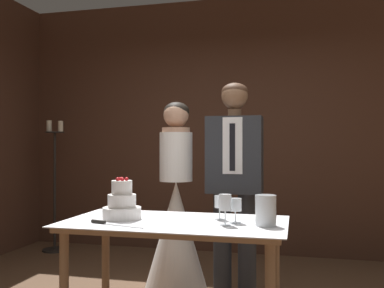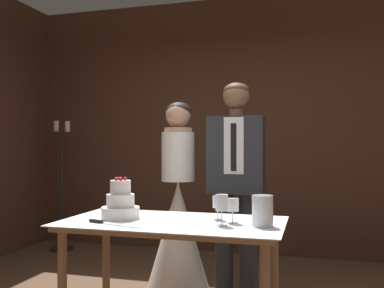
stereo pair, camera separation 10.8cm
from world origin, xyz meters
The scene contains 11 objects.
wall_back centered at (0.00, 2.34, 1.47)m, with size 5.25×0.12×2.94m, color #472B1E.
cake_table centered at (-0.03, -0.02, 0.66)m, with size 1.40×0.75×0.75m.
tiered_cake centered at (-0.38, -0.03, 0.84)m, with size 0.25×0.25×0.27m.
cake_knife centered at (-0.39, -0.23, 0.76)m, with size 0.38×0.12×0.02m.
wine_glass_near centered at (0.24, 0.10, 0.86)m, with size 0.07×0.07×0.15m.
wine_glass_middle centered at (0.35, 0.00, 0.86)m, with size 0.08×0.08×0.15m.
wine_glass_far centered at (0.31, -0.09, 0.88)m, with size 0.08×0.08×0.18m.
hurricane_candle centered at (0.54, -0.05, 0.84)m, with size 0.12×0.12×0.18m.
bride centered at (-0.28, 0.89, 0.59)m, with size 0.54×0.54×1.60m.
groom centered at (0.22, 0.89, 1.00)m, with size 0.45×0.25×1.74m.
candle_stand centered at (-2.04, 1.88, 0.71)m, with size 0.28×0.28×1.53m.
Camera 1 is at (0.72, -2.61, 1.22)m, focal length 40.00 mm.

